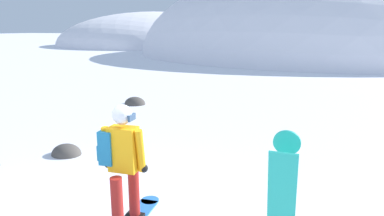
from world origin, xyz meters
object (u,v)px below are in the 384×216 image
(snowboarder_main, at_px, (122,165))
(rock_dark, at_px, (67,154))
(rock_mid, at_px, (135,104))
(spare_snowboard, at_px, (282,207))

(snowboarder_main, relative_size, rock_dark, 2.81)
(snowboarder_main, xyz_separation_m, rock_mid, (-3.76, 6.87, -0.92))
(snowboarder_main, bearing_deg, rock_dark, 143.09)
(rock_dark, relative_size, rock_mid, 0.86)
(spare_snowboard, xyz_separation_m, rock_mid, (-5.79, 7.10, -0.83))
(snowboarder_main, relative_size, spare_snowboard, 1.13)
(spare_snowboard, relative_size, rock_dark, 2.50)
(rock_mid, bearing_deg, snowboarder_main, -61.35)
(snowboarder_main, xyz_separation_m, spare_snowboard, (2.03, -0.22, -0.09))
(snowboarder_main, height_order, spare_snowboard, snowboarder_main)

